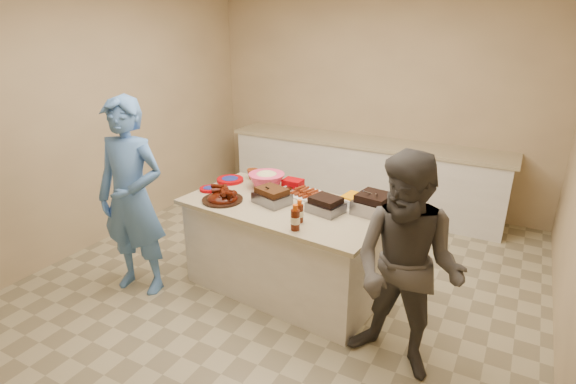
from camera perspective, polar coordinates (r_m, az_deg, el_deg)
The scene contains 20 objects.
room at distance 4.32m, azimuth -0.83°, elevation -11.72°, with size 4.50×5.00×2.70m, color tan, non-canonical shape.
back_counter at distance 5.96m, azimuth 9.51°, elevation 2.27°, with size 3.60×0.64×0.90m, color silver, non-canonical shape.
island at distance 4.29m, azimuth -0.32°, elevation -12.04°, with size 1.77×0.93×0.84m, color silver, non-canonical shape.
rib_platter at distance 4.02m, azimuth -8.31°, elevation -1.10°, with size 0.36×0.36×0.15m, color #460F04, non-canonical shape.
pulled_pork_tray at distance 3.92m, azimuth -2.04°, elevation -1.43°, with size 0.30×0.23×0.09m, color #47230F.
brisket_tray at distance 3.76m, azimuth 4.78°, elevation -2.55°, with size 0.27×0.23×0.08m, color black.
roasting_pan at distance 3.79m, azimuth 10.76°, elevation -2.64°, with size 0.29×0.29×0.12m, color gray.
coleslaw_bowl at distance 4.30m, azimuth -2.71°, elevation 0.60°, with size 0.34×0.34×0.23m, color #F13A69, non-canonical shape.
sausage_plate at distance 4.09m, azimuth 2.57°, elevation -0.46°, with size 0.31×0.31×0.05m, color silver.
mac_cheese_dish at distance 3.92m, azimuth 9.06°, elevation -1.68°, with size 0.32×0.23×0.08m, color #F99B00.
bbq_bottle_a at distance 3.56m, azimuth 1.44°, elevation -3.83°, with size 0.06×0.06×0.19m, color #431406.
bbq_bottle_b at distance 3.44m, azimuth 0.91°, elevation -4.82°, with size 0.07×0.07×0.21m, color #431406.
mustard_bottle at distance 3.99m, azimuth -0.66°, elevation -1.01°, with size 0.04×0.04×0.12m, color #F6AB08.
sauce_bowl at distance 4.16m, azimuth 0.10°, elevation -0.07°, with size 0.14×0.04×0.14m, color silver.
plate_stack_large at distance 4.48m, azimuth -7.36°, elevation 1.34°, with size 0.26×0.26×0.03m, color #980006.
plate_stack_small at distance 4.28m, azimuth -9.97°, elevation 0.22°, with size 0.18×0.18×0.02m, color #980006.
plastic_cup at distance 4.53m, azimuth -4.50°, elevation 1.66°, with size 0.11×0.10×0.11m, color brown.
basket_stack at distance 4.26m, azimuth 0.63°, elevation 0.46°, with size 0.18×0.14×0.09m, color #980006.
guest_blue at distance 4.52m, azimuth -17.86°, elevation -11.25°, with size 0.65×1.77×0.42m, color #4C7EC9.
guest_gray at distance 3.57m, azimuth 13.58°, elevation -20.57°, with size 0.78×1.59×0.60m, color #4B4843.
Camera 1 is at (1.78, -3.17, 2.34)m, focal length 28.00 mm.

